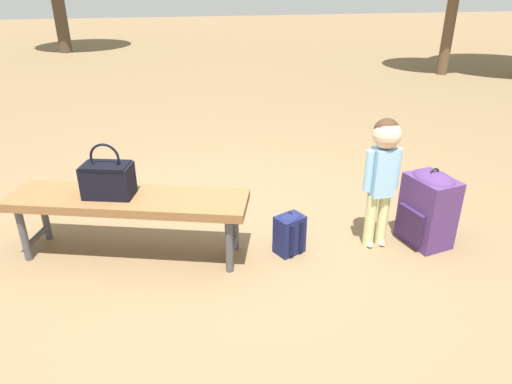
% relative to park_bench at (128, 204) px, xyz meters
% --- Properties ---
extents(ground_plane, '(40.00, 40.00, 0.00)m').
position_rel_park_bench_xyz_m(ground_plane, '(0.72, -0.01, -0.39)').
color(ground_plane, brown).
rests_on(ground_plane, ground).
extents(park_bench, '(1.65, 0.85, 0.45)m').
position_rel_park_bench_xyz_m(park_bench, '(0.00, 0.00, 0.00)').
color(park_bench, brown).
rests_on(park_bench, ground).
extents(handbag, '(0.36, 0.26, 0.37)m').
position_rel_park_bench_xyz_m(handbag, '(-0.11, 0.03, 0.18)').
color(handbag, black).
rests_on(handbag, park_bench).
extents(child_standing, '(0.26, 0.19, 0.94)m').
position_rel_park_bench_xyz_m(child_standing, '(1.71, -0.21, 0.23)').
color(child_standing, '#CCCC8C').
rests_on(child_standing, ground).
extents(backpack_large, '(0.35, 0.39, 0.58)m').
position_rel_park_bench_xyz_m(backpack_large, '(2.07, -0.25, -0.10)').
color(backpack_large, '#4C2D66').
rests_on(backpack_large, ground).
extents(backpack_small, '(0.23, 0.21, 0.32)m').
position_rel_park_bench_xyz_m(backpack_small, '(1.07, -0.19, -0.23)').
color(backpack_small, '#191E4C').
rests_on(backpack_small, ground).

